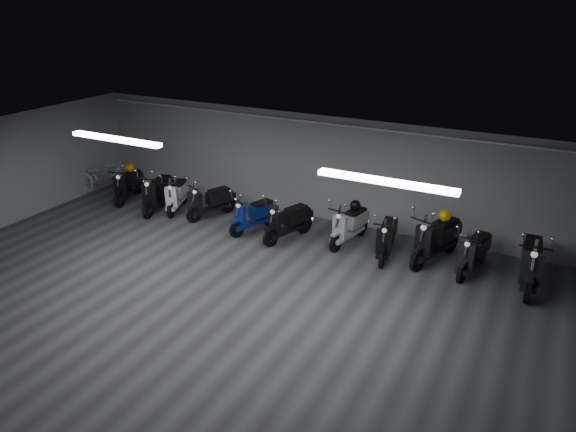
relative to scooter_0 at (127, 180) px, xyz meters
The scene contains 21 objects.
floor 6.58m from the scooter_0, 33.55° to the right, with size 14.00×10.00×0.01m, color #3C3C3F.
ceiling 6.89m from the scooter_0, 33.55° to the right, with size 14.00×10.00×0.01m, color slate.
back_wall 5.68m from the scooter_0, 14.27° to the left, with size 14.00×0.01×2.80m, color gray.
fluor_strip_left 4.16m from the scooter_0, 46.83° to the right, with size 2.40×0.18×0.08m, color white.
fluor_strip_right 9.10m from the scooter_0, 17.20° to the right, with size 2.40×0.18×0.08m, color white.
conduit 5.95m from the scooter_0, 13.43° to the left, with size 0.05×0.05×13.60m, color white.
scooter_0 is the anchor object (origin of this frame).
scooter_1 1.27m from the scooter_0, ahead, with size 0.61×1.84×1.37m, color black, non-canonical shape.
scooter_2 1.74m from the scooter_0, ahead, with size 0.54×1.63×1.21m, color silver, non-canonical shape.
scooter_3 2.88m from the scooter_0, ahead, with size 0.55×1.64×1.22m, color black, non-canonical shape.
scooter_4 4.38m from the scooter_0, ahead, with size 0.54×1.62×1.20m, color navy, non-canonical shape.
scooter_5 5.37m from the scooter_0, ahead, with size 0.57×1.70×1.27m, color black, non-canonical shape.
scooter_6 6.78m from the scooter_0, ahead, with size 0.57×1.70×1.27m, color #AFB0B3, non-canonical shape.
scooter_7 7.79m from the scooter_0, ahead, with size 0.56×1.67×1.25m, color black, non-canonical shape.
scooter_8 8.85m from the scooter_0, ahead, with size 0.66×1.97×1.47m, color black, non-canonical shape.
scooter_9 9.69m from the scooter_0, ahead, with size 0.57×1.70×1.26m, color black, non-canonical shape.
bicycle 0.96m from the scooter_0, behind, with size 0.73×2.08×1.35m, color silver.
scooter_10 10.82m from the scooter_0, ahead, with size 0.66×1.97×1.46m, color black, non-canonical shape.
helmet_0 0.38m from the scooter_0, 106.15° to the left, with size 0.27×0.27×0.27m, color orange.
helmet_1 6.84m from the scooter_0, ahead, with size 0.26×0.26×0.26m, color black.
helmet_2 8.96m from the scooter_0, ahead, with size 0.27×0.27×0.27m, color yellow.
Camera 1 is at (5.43, -7.16, 5.63)m, focal length 33.19 mm.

